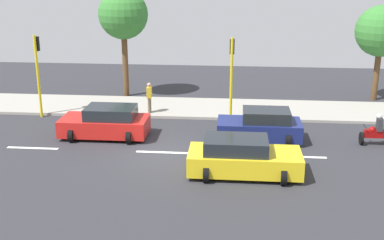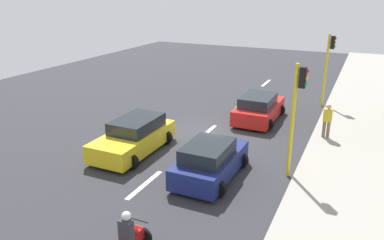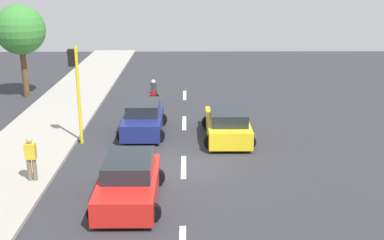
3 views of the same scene
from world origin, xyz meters
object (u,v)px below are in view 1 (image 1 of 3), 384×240
(motorcycle, at_px, (376,132))
(traffic_light_midblock, at_px, (38,64))
(car_dark_blue, at_px, (261,126))
(pedestrian_near_signal, at_px, (149,97))
(street_tree_north, at_px, (381,32))
(traffic_light_corner, at_px, (232,68))
(car_yellow_cab, at_px, (243,158))
(street_tree_south, at_px, (123,15))
(car_red, at_px, (106,123))

(motorcycle, xyz_separation_m, traffic_light_midblock, (3.00, 17.13, 2.29))
(car_dark_blue, bearing_deg, motorcycle, -91.76)
(pedestrian_near_signal, distance_m, street_tree_north, 14.37)
(traffic_light_corner, relative_size, traffic_light_midblock, 1.00)
(car_yellow_cab, height_order, street_tree_south, street_tree_south)
(motorcycle, bearing_deg, car_red, 89.93)
(car_dark_blue, height_order, traffic_light_midblock, traffic_light_midblock)
(car_yellow_cab, relative_size, street_tree_south, 0.67)
(traffic_light_corner, bearing_deg, street_tree_south, 54.32)
(pedestrian_near_signal, relative_size, traffic_light_midblock, 0.38)
(car_dark_blue, distance_m, traffic_light_midblock, 12.37)
(motorcycle, height_order, street_tree_south, street_tree_south)
(motorcycle, height_order, traffic_light_corner, traffic_light_corner)
(car_dark_blue, relative_size, street_tree_south, 0.59)
(motorcycle, bearing_deg, traffic_light_corner, 66.06)
(car_yellow_cab, distance_m, street_tree_north, 15.07)
(street_tree_north, bearing_deg, car_yellow_cab, 145.86)
(traffic_light_corner, bearing_deg, street_tree_north, -59.30)
(traffic_light_corner, bearing_deg, motorcycle, -113.94)
(car_yellow_cab, distance_m, street_tree_south, 14.47)
(car_dark_blue, distance_m, pedestrian_near_signal, 6.99)
(motorcycle, distance_m, traffic_light_corner, 7.73)
(car_dark_blue, relative_size, motorcycle, 2.57)
(car_dark_blue, xyz_separation_m, traffic_light_corner, (2.84, 1.46, 2.22))
(motorcycle, bearing_deg, street_tree_south, 59.87)
(traffic_light_midblock, bearing_deg, traffic_light_corner, -90.00)
(traffic_light_corner, bearing_deg, traffic_light_midblock, 90.00)
(car_yellow_cab, relative_size, car_red, 1.07)
(car_yellow_cab, xyz_separation_m, street_tree_south, (11.72, 7.27, 4.36))
(car_dark_blue, distance_m, traffic_light_corner, 3.89)
(car_yellow_cab, bearing_deg, traffic_light_midblock, 57.74)
(car_yellow_cab, bearing_deg, motorcycle, -57.66)
(car_yellow_cab, height_order, motorcycle, motorcycle)
(car_red, height_order, traffic_light_midblock, traffic_light_midblock)
(car_yellow_cab, height_order, traffic_light_corner, traffic_light_corner)
(pedestrian_near_signal, bearing_deg, street_tree_north, -71.58)
(car_yellow_cab, relative_size, car_dark_blue, 1.13)
(car_yellow_cab, distance_m, motorcycle, 7.32)
(street_tree_south, bearing_deg, street_tree_north, -88.48)
(traffic_light_midblock, bearing_deg, pedestrian_near_signal, -82.30)
(car_dark_blue, distance_m, street_tree_south, 12.01)
(car_yellow_cab, bearing_deg, street_tree_north, -34.14)
(motorcycle, bearing_deg, traffic_light_midblock, 80.07)
(traffic_light_midblock, bearing_deg, street_tree_north, -74.76)
(car_dark_blue, relative_size, traffic_light_corner, 0.87)
(street_tree_north, bearing_deg, car_red, 119.06)
(car_red, height_order, car_dark_blue, same)
(motorcycle, height_order, pedestrian_near_signal, pedestrian_near_signal)
(car_yellow_cab, xyz_separation_m, traffic_light_corner, (6.91, 0.57, 2.22))
(traffic_light_corner, xyz_separation_m, traffic_light_midblock, (0.00, 10.38, 0.00))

